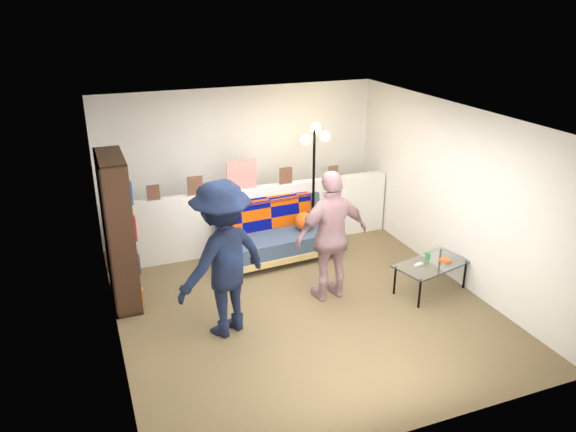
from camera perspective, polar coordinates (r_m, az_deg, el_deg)
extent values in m
plane|color=brown|center=(7.35, 1.14, -8.72)|extent=(5.00, 5.00, 0.00)
cube|color=silver|center=(9.06, -4.84, 5.46)|extent=(4.50, 0.10, 2.40)
cube|color=silver|center=(6.37, -17.86, -2.69)|extent=(0.10, 5.00, 2.40)
cube|color=silver|center=(7.91, 16.49, 2.19)|extent=(0.10, 5.00, 2.40)
cube|color=white|center=(6.47, 1.30, 9.94)|extent=(4.50, 5.00, 0.10)
cube|color=silver|center=(8.65, -3.36, -0.20)|extent=(4.45, 0.15, 1.00)
cube|color=brown|center=(8.12, -13.53, 2.33)|extent=(0.18, 0.02, 0.22)
cube|color=brown|center=(8.20, -9.41, 3.06)|extent=(0.22, 0.02, 0.28)
cube|color=silver|center=(8.33, -4.74, 4.20)|extent=(0.45, 0.02, 0.45)
cube|color=brown|center=(8.58, -0.23, 4.11)|extent=(0.20, 0.02, 0.26)
cube|color=brown|center=(8.89, 4.60, 4.48)|extent=(0.16, 0.02, 0.20)
cube|color=tan|center=(8.41, -1.06, -3.49)|extent=(1.83, 0.93, 0.09)
cube|color=#364962|center=(8.31, -0.93, -2.62)|extent=(1.72, 0.78, 0.22)
cube|color=#364962|center=(8.49, -1.93, -0.03)|extent=(1.69, 0.35, 0.53)
cylinder|color=tan|center=(8.04, -6.51, -3.07)|extent=(0.15, 0.80, 0.08)
cylinder|color=tan|center=(8.67, 3.97, -1.06)|extent=(0.15, 0.80, 0.08)
cube|color=#040B69|center=(8.43, -1.73, -0.19)|extent=(1.36, 0.20, 0.48)
cube|color=#040B69|center=(8.44, -2.08, 1.73)|extent=(1.37, 0.34, 0.03)
sphere|color=#F64C15|center=(8.38, 1.66, -0.54)|extent=(0.28, 0.28, 0.28)
cube|color=#311B10|center=(7.29, -18.05, -1.62)|extent=(0.02, 0.96, 1.93)
cube|color=#311B10|center=(6.86, -16.51, -2.91)|extent=(0.32, 0.02, 1.93)
cube|color=#311B10|center=(7.74, -17.22, -0.18)|extent=(0.32, 0.02, 1.93)
cube|color=#311B10|center=(7.00, -17.72, 5.74)|extent=(0.32, 0.96, 0.02)
cube|color=#311B10|center=(7.70, -16.13, -7.93)|extent=(0.32, 0.96, 0.04)
cube|color=#311B10|center=(7.48, -16.51, -4.64)|extent=(0.32, 0.92, 0.02)
cube|color=#311B10|center=(7.30, -16.88, -1.46)|extent=(0.32, 0.92, 0.02)
cube|color=#311B10|center=(7.14, -17.27, 1.86)|extent=(0.32, 0.92, 0.02)
cube|color=red|center=(7.61, -16.11, -6.64)|extent=(0.24, 0.90, 0.32)
cube|color=#2852B1|center=(7.41, -16.49, -3.42)|extent=(0.24, 0.90, 0.30)
cube|color=gold|center=(7.24, -16.86, -0.19)|extent=(0.24, 0.90, 0.32)
cube|color=#2F8350|center=(7.09, -17.25, 3.19)|extent=(0.24, 0.90, 0.30)
cylinder|color=black|center=(7.32, 13.22, -7.70)|extent=(0.04, 0.04, 0.39)
cylinder|color=black|center=(7.94, 17.51, -5.73)|extent=(0.04, 0.04, 0.39)
cylinder|color=black|center=(7.57, 10.80, -6.46)|extent=(0.04, 0.04, 0.39)
cylinder|color=black|center=(8.17, 15.14, -4.65)|extent=(0.04, 0.04, 0.39)
cube|color=silver|center=(7.65, 14.38, -4.73)|extent=(1.08, 0.76, 0.02)
cube|color=silver|center=(7.53, 13.13, -4.84)|extent=(0.13, 0.08, 0.03)
cube|color=orange|center=(7.72, 15.69, -4.38)|extent=(0.13, 0.16, 0.04)
cylinder|color=#3A8C44|center=(7.73, 14.00, -3.93)|extent=(0.08, 0.08, 0.10)
cylinder|color=black|center=(8.91, 2.51, -2.89)|extent=(0.34, 0.34, 0.03)
cylinder|color=black|center=(8.57, 2.60, 2.68)|extent=(0.05, 0.05, 1.86)
sphere|color=#FFC672|center=(8.41, 1.78, 7.76)|extent=(0.15, 0.15, 0.15)
sphere|color=#FFC672|center=(8.31, 3.78, 8.11)|extent=(0.15, 0.15, 0.15)
sphere|color=#FFC672|center=(8.45, 2.83, 8.95)|extent=(0.15, 0.15, 0.15)
imported|color=black|center=(6.38, -6.64, -4.38)|extent=(1.38, 1.14, 1.86)
imported|color=pink|center=(7.12, 4.47, -2.04)|extent=(1.03, 0.49, 1.72)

